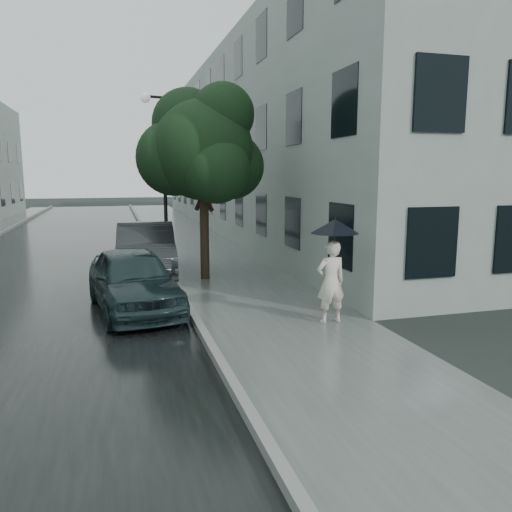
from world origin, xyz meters
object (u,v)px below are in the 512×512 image
object	(u,v)px
car_near	(133,280)
car_far	(146,249)
lamp_post	(160,170)
street_tree	(202,149)
pedestrian	(331,282)

from	to	relation	value
car_near	car_far	xyz separation A→B (m)	(0.53, 4.08, 0.08)
car_far	lamp_post	bearing A→B (deg)	66.11
street_tree	pedestrian	bearing A→B (deg)	-71.67
pedestrian	car_near	size ratio (longest dim) A/B	0.41
car_far	car_near	bearing A→B (deg)	-94.46
pedestrian	street_tree	bearing A→B (deg)	-73.98
street_tree	car_near	size ratio (longest dim) A/B	1.34
car_near	lamp_post	bearing A→B (deg)	69.37
street_tree	lamp_post	world-z (taller)	street_tree
car_near	car_far	world-z (taller)	car_far
car_near	car_far	bearing A→B (deg)	74.11
pedestrian	street_tree	distance (m)	6.10
lamp_post	car_near	bearing A→B (deg)	-114.90
pedestrian	car_near	distance (m)	4.34
pedestrian	car_far	world-z (taller)	pedestrian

